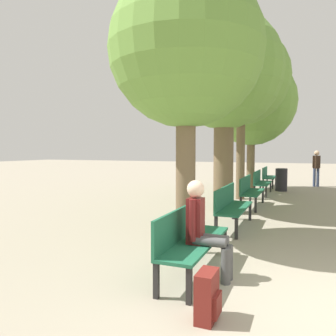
{
  "coord_description": "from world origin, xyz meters",
  "views": [
    {
      "loc": [
        -0.43,
        -3.55,
        1.69
      ],
      "look_at": [
        -3.84,
        4.81,
        1.18
      ],
      "focal_mm": 35.0,
      "sensor_mm": 36.0,
      "label": 1
    }
  ],
  "objects_px": {
    "bench_row_1": "(230,204)",
    "bench_row_3": "(260,181)",
    "bench_row_0": "(189,235)",
    "tree_row_0": "(186,51)",
    "bench_row_2": "(250,189)",
    "trash_bin": "(281,180)",
    "tree_row_2": "(241,78)",
    "pedestrian_near": "(316,166)",
    "tree_row_1": "(224,73)",
    "person_seated": "(204,227)",
    "bench_row_4": "(268,175)",
    "tree_row_3": "(251,102)",
    "backpack": "(208,296)"
  },
  "relations": [
    {
      "from": "bench_row_0",
      "to": "pedestrian_near",
      "type": "distance_m",
      "value": 12.33
    },
    {
      "from": "bench_row_1",
      "to": "bench_row_2",
      "type": "xyz_separation_m",
      "value": [
        0.0,
        2.81,
        0.0
      ]
    },
    {
      "from": "tree_row_1",
      "to": "trash_bin",
      "type": "distance_m",
      "value": 6.45
    },
    {
      "from": "tree_row_0",
      "to": "tree_row_2",
      "type": "distance_m",
      "value": 5.76
    },
    {
      "from": "bench_row_1",
      "to": "tree_row_3",
      "type": "xyz_separation_m",
      "value": [
        -0.52,
        6.68,
        3.11
      ]
    },
    {
      "from": "bench_row_1",
      "to": "bench_row_4",
      "type": "distance_m",
      "value": 8.44
    },
    {
      "from": "bench_row_1",
      "to": "tree_row_2",
      "type": "height_order",
      "value": "tree_row_2"
    },
    {
      "from": "tree_row_3",
      "to": "person_seated",
      "type": "height_order",
      "value": "tree_row_3"
    },
    {
      "from": "backpack",
      "to": "bench_row_1",
      "type": "bearing_deg",
      "value": 98.18
    },
    {
      "from": "bench_row_4",
      "to": "bench_row_2",
      "type": "bearing_deg",
      "value": -90.0
    },
    {
      "from": "tree_row_1",
      "to": "tree_row_2",
      "type": "bearing_deg",
      "value": 90.0
    },
    {
      "from": "tree_row_1",
      "to": "pedestrian_near",
      "type": "height_order",
      "value": "tree_row_1"
    },
    {
      "from": "bench_row_1",
      "to": "bench_row_3",
      "type": "xyz_separation_m",
      "value": [
        0.0,
        5.63,
        0.0
      ]
    },
    {
      "from": "bench_row_2",
      "to": "trash_bin",
      "type": "height_order",
      "value": "trash_bin"
    },
    {
      "from": "tree_row_0",
      "to": "bench_row_0",
      "type": "bearing_deg",
      "value": -68.75
    },
    {
      "from": "trash_bin",
      "to": "bench_row_3",
      "type": "bearing_deg",
      "value": -115.11
    },
    {
      "from": "bench_row_4",
      "to": "pedestrian_near",
      "type": "height_order",
      "value": "pedestrian_near"
    },
    {
      "from": "tree_row_1",
      "to": "tree_row_2",
      "type": "xyz_separation_m",
      "value": [
        -0.0,
        2.64,
        0.41
      ]
    },
    {
      "from": "bench_row_0",
      "to": "tree_row_0",
      "type": "xyz_separation_m",
      "value": [
        -0.52,
        1.33,
        2.89
      ]
    },
    {
      "from": "bench_row_1",
      "to": "tree_row_1",
      "type": "bearing_deg",
      "value": 108.01
    },
    {
      "from": "tree_row_1",
      "to": "tree_row_3",
      "type": "distance_m",
      "value": 5.08
    },
    {
      "from": "trash_bin",
      "to": "tree_row_2",
      "type": "bearing_deg",
      "value": -112.86
    },
    {
      "from": "bench_row_2",
      "to": "tree_row_2",
      "type": "height_order",
      "value": "tree_row_2"
    },
    {
      "from": "bench_row_0",
      "to": "person_seated",
      "type": "xyz_separation_m",
      "value": [
        0.24,
        -0.11,
        0.17
      ]
    },
    {
      "from": "bench_row_1",
      "to": "tree_row_0",
      "type": "height_order",
      "value": "tree_row_0"
    },
    {
      "from": "bench_row_0",
      "to": "tree_row_0",
      "type": "distance_m",
      "value": 3.23
    },
    {
      "from": "bench_row_3",
      "to": "bench_row_4",
      "type": "height_order",
      "value": "same"
    },
    {
      "from": "bench_row_3",
      "to": "person_seated",
      "type": "distance_m",
      "value": 8.56
    },
    {
      "from": "bench_row_1",
      "to": "bench_row_4",
      "type": "xyz_separation_m",
      "value": [
        0.0,
        8.44,
        0.0
      ]
    },
    {
      "from": "bench_row_1",
      "to": "bench_row_3",
      "type": "height_order",
      "value": "same"
    },
    {
      "from": "bench_row_1",
      "to": "pedestrian_near",
      "type": "distance_m",
      "value": 9.57
    },
    {
      "from": "bench_row_3",
      "to": "bench_row_4",
      "type": "bearing_deg",
      "value": 90.0
    },
    {
      "from": "tree_row_0",
      "to": "person_seated",
      "type": "distance_m",
      "value": 3.18
    },
    {
      "from": "bench_row_2",
      "to": "tree_row_2",
      "type": "xyz_separation_m",
      "value": [
        -0.52,
        1.42,
        3.59
      ]
    },
    {
      "from": "bench_row_0",
      "to": "person_seated",
      "type": "distance_m",
      "value": 0.31
    },
    {
      "from": "bench_row_4",
      "to": "tree_row_1",
      "type": "distance_m",
      "value": 7.56
    },
    {
      "from": "bench_row_2",
      "to": "trash_bin",
      "type": "bearing_deg",
      "value": 81.05
    },
    {
      "from": "bench_row_2",
      "to": "tree_row_1",
      "type": "height_order",
      "value": "tree_row_1"
    },
    {
      "from": "bench_row_1",
      "to": "backpack",
      "type": "bearing_deg",
      "value": -81.82
    },
    {
      "from": "bench_row_4",
      "to": "trash_bin",
      "type": "bearing_deg",
      "value": -64.35
    },
    {
      "from": "bench_row_0",
      "to": "bench_row_1",
      "type": "height_order",
      "value": "same"
    },
    {
      "from": "bench_row_0",
      "to": "tree_row_2",
      "type": "xyz_separation_m",
      "value": [
        -0.52,
        7.05,
        3.59
      ]
    },
    {
      "from": "bench_row_1",
      "to": "tree_row_2",
      "type": "xyz_separation_m",
      "value": [
        -0.52,
        4.24,
        3.59
      ]
    },
    {
      "from": "backpack",
      "to": "pedestrian_near",
      "type": "height_order",
      "value": "pedestrian_near"
    },
    {
      "from": "person_seated",
      "to": "tree_row_1",
      "type": "bearing_deg",
      "value": 99.49
    },
    {
      "from": "bench_row_3",
      "to": "bench_row_2",
      "type": "bearing_deg",
      "value": -90.0
    },
    {
      "from": "tree_row_0",
      "to": "person_seated",
      "type": "height_order",
      "value": "tree_row_0"
    },
    {
      "from": "tree_row_0",
      "to": "tree_row_2",
      "type": "relative_size",
      "value": 0.84
    },
    {
      "from": "bench_row_3",
      "to": "tree_row_3",
      "type": "relative_size",
      "value": 0.34
    },
    {
      "from": "pedestrian_near",
      "to": "trash_bin",
      "type": "xyz_separation_m",
      "value": [
        -1.38,
        -2.29,
        -0.48
      ]
    }
  ]
}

